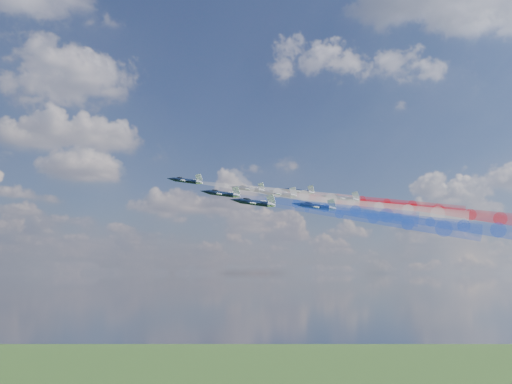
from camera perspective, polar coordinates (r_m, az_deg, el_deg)
jet_lead at (r=155.17m, az=-7.22°, el=1.16°), size 14.25×14.47×6.25m
trail_lead at (r=146.52m, az=2.23°, el=-0.03°), size 33.76×32.47×11.23m
jet_inner_left at (r=139.55m, az=-3.56°, el=-0.18°), size 14.25×14.47×6.25m
trail_inner_left at (r=132.87m, az=7.16°, el=-1.57°), size 33.76×32.47×11.23m
jet_inner_right at (r=163.38m, az=-0.74°, el=0.31°), size 14.25×14.47×6.25m
trail_inner_right at (r=157.59m, az=8.43°, el=-0.85°), size 33.76×32.47×11.23m
jet_outer_left at (r=124.67m, az=-0.16°, el=-1.11°), size 14.25×14.47×6.25m
trail_outer_left at (r=119.89m, az=11.98°, el=-2.69°), size 33.76×32.47×11.23m
jet_center_third at (r=148.86m, az=2.42°, el=-0.21°), size 14.25×14.47×6.25m
trail_center_third at (r=144.74m, az=12.57°, el=-1.49°), size 33.76×32.47×11.23m
jet_outer_right at (r=169.42m, az=4.42°, el=0.07°), size 14.25×14.47×6.25m
trail_outer_right at (r=165.92m, az=13.34°, el=-1.04°), size 33.76×32.47×11.23m
jet_rear_left at (r=133.60m, az=6.18°, el=-1.50°), size 14.25×14.47×6.25m
trail_rear_left at (r=131.56m, az=17.53°, el=-2.92°), size 33.76×32.47×11.23m
jet_rear_right at (r=154.63m, az=8.82°, el=-0.63°), size 14.25×14.47×6.25m
trail_rear_right at (r=153.39m, az=18.60°, el=-1.84°), size 33.76×32.47×11.23m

